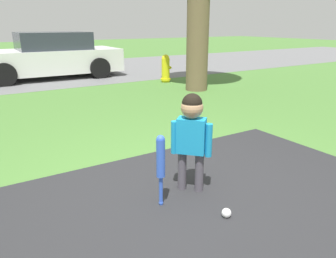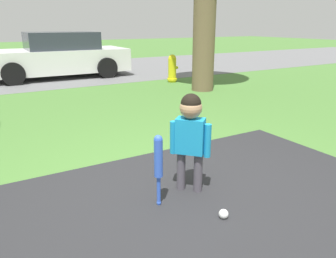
{
  "view_description": "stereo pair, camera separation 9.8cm",
  "coord_description": "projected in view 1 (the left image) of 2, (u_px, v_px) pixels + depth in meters",
  "views": [
    {
      "loc": [
        -1.44,
        -2.28,
        1.51
      ],
      "look_at": [
        0.23,
        0.39,
        0.5
      ],
      "focal_mm": 35.0,
      "sensor_mm": 36.0,
      "label": 1
    },
    {
      "loc": [
        -1.36,
        -2.33,
        1.51
      ],
      "look_at": [
        0.23,
        0.39,
        0.5
      ],
      "focal_mm": 35.0,
      "sensor_mm": 36.0,
      "label": 2
    }
  ],
  "objects": [
    {
      "name": "child",
      "position": [
        192.0,
        129.0,
        2.95
      ],
      "size": [
        0.28,
        0.3,
        0.94
      ],
      "rotation": [
        0.0,
        0.0,
        -0.82
      ],
      "color": "#4C4751",
      "rests_on": "ground"
    },
    {
      "name": "baseball_bat",
      "position": [
        161.0,
        161.0,
        2.74
      ],
      "size": [
        0.07,
        0.07,
        0.65
      ],
      "color": "blue",
      "rests_on": "ground"
    },
    {
      "name": "parked_car",
      "position": [
        49.0,
        57.0,
        9.5
      ],
      "size": [
        4.07,
        2.02,
        1.29
      ],
      "rotation": [
        0.0,
        0.0,
        3.12
      ],
      "color": "silver",
      "rests_on": "ground"
    },
    {
      "name": "street_strip",
      "position": [
        18.0,
        75.0,
        10.1
      ],
      "size": [
        40.0,
        6.0,
        0.01
      ],
      "color": "slate",
      "rests_on": "ground"
    },
    {
      "name": "sports_ball",
      "position": [
        226.0,
        213.0,
        2.67
      ],
      "size": [
        0.08,
        0.08,
        0.08
      ],
      "color": "white",
      "rests_on": "ground"
    },
    {
      "name": "fire_hydrant",
      "position": [
        166.0,
        69.0,
        8.83
      ],
      "size": [
        0.3,
        0.27,
        0.74
      ],
      "color": "yellow",
      "rests_on": "ground"
    },
    {
      "name": "ground_plane",
      "position": [
        169.0,
        195.0,
        3.03
      ],
      "size": [
        60.0,
        60.0,
        0.0
      ],
      "primitive_type": "plane",
      "color": "#477533"
    }
  ]
}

